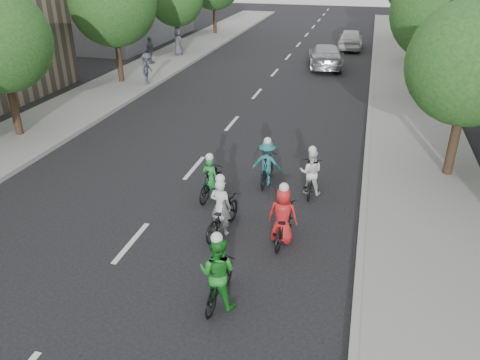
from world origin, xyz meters
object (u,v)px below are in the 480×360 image
at_px(spectator_1, 150,50).
at_px(follow_car_lead, 326,56).
at_px(cyclist_2, 267,166).
at_px(cyclist_5, 218,277).
at_px(spectator_0, 147,68).
at_px(cyclist_3, 211,181).
at_px(follow_car_trail, 351,39).
at_px(spectator_2, 178,42).
at_px(cyclist_4, 222,213).
at_px(cyclist_0, 311,176).
at_px(cyclist_1, 283,220).

bearing_deg(spectator_1, follow_car_lead, -75.80).
height_order(cyclist_2, cyclist_5, cyclist_5).
bearing_deg(follow_car_lead, spectator_1, 4.55).
relative_size(cyclist_5, spectator_0, 1.08).
distance_m(cyclist_3, follow_car_trail, 26.34).
xyz_separation_m(follow_car_trail, spectator_2, (-11.91, -6.40, 0.31)).
xyz_separation_m(cyclist_4, spectator_1, (-10.73, 18.56, 0.44)).
bearing_deg(spectator_1, cyclist_0, -139.40).
bearing_deg(spectator_0, cyclist_2, -140.59).
relative_size(cyclist_2, cyclist_3, 0.98).
bearing_deg(cyclist_3, cyclist_2, -130.03).
relative_size(cyclist_5, follow_car_trail, 0.42).
height_order(cyclist_1, cyclist_3, cyclist_1).
height_order(follow_car_trail, spectator_2, spectator_2).
bearing_deg(follow_car_lead, cyclist_1, 84.16).
height_order(cyclist_0, cyclist_3, cyclist_0).
height_order(cyclist_5, follow_car_lead, cyclist_5).
relative_size(follow_car_lead, spectator_0, 2.99).
bearing_deg(follow_car_trail, follow_car_lead, 78.48).
bearing_deg(spectator_0, cyclist_0, -136.96).
relative_size(cyclist_4, spectator_0, 1.17).
bearing_deg(cyclist_0, cyclist_1, 80.23).
height_order(follow_car_lead, spectator_0, spectator_0).
height_order(cyclist_2, follow_car_trail, cyclist_2).
bearing_deg(spectator_2, cyclist_1, -172.93).
bearing_deg(follow_car_lead, spectator_0, 30.15).
bearing_deg(spectator_1, cyclist_2, -142.42).
distance_m(cyclist_0, cyclist_3, 3.23).
distance_m(cyclist_2, follow_car_lead, 17.96).
bearing_deg(cyclist_1, spectator_2, -60.18).
height_order(cyclist_4, follow_car_trail, cyclist_4).
bearing_deg(cyclist_0, spectator_0, -47.57).
relative_size(cyclist_2, spectator_1, 0.97).
bearing_deg(cyclist_2, cyclist_4, 81.24).
xyz_separation_m(cyclist_0, cyclist_2, (-1.49, 0.24, 0.07)).
distance_m(cyclist_0, spectator_0, 15.16).
bearing_deg(follow_car_trail, spectator_2, 27.29).
bearing_deg(follow_car_trail, cyclist_4, 85.00).
relative_size(follow_car_lead, follow_car_trail, 1.15).
bearing_deg(spectator_2, spectator_1, 144.22).
relative_size(cyclist_2, cyclist_5, 0.92).
height_order(cyclist_2, spectator_0, spectator_0).
bearing_deg(spectator_1, cyclist_3, -148.53).
height_order(cyclist_2, cyclist_4, cyclist_4).
relative_size(cyclist_1, spectator_0, 1.09).
relative_size(cyclist_0, cyclist_5, 0.98).
bearing_deg(spectator_0, follow_car_trail, -38.80).
distance_m(cyclist_1, follow_car_trail, 27.99).
bearing_deg(spectator_1, cyclist_1, -145.03).
xyz_separation_m(cyclist_0, spectator_0, (-10.76, 10.68, 0.43)).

